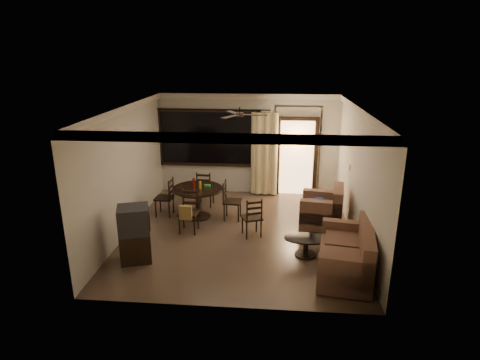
# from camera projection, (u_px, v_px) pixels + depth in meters

# --- Properties ---
(ground) EXTENTS (5.50, 5.50, 0.00)m
(ground) POSITION_uv_depth(u_px,v_px,m) (240.00, 233.00, 9.00)
(ground) COLOR #7F6651
(ground) RESTS_ON ground
(room_shell) EXTENTS (5.50, 6.70, 5.50)m
(room_shell) POSITION_uv_depth(u_px,v_px,m) (269.00, 137.00, 10.06)
(room_shell) COLOR beige
(room_shell) RESTS_ON ground
(dining_table) EXTENTS (1.20, 1.20, 0.97)m
(dining_table) POSITION_uv_depth(u_px,v_px,m) (198.00, 194.00, 9.68)
(dining_table) COLOR black
(dining_table) RESTS_ON ground
(dining_chair_west) EXTENTS (0.44, 0.44, 0.95)m
(dining_chair_west) POSITION_uv_depth(u_px,v_px,m) (165.00, 204.00, 9.89)
(dining_chair_west) COLOR black
(dining_chair_west) RESTS_ON ground
(dining_chair_east) EXTENTS (0.44, 0.44, 0.95)m
(dining_chair_east) POSITION_uv_depth(u_px,v_px,m) (232.00, 208.00, 9.66)
(dining_chair_east) COLOR black
(dining_chair_east) RESTS_ON ground
(dining_chair_south) EXTENTS (0.44, 0.50, 0.95)m
(dining_chair_south) POSITION_uv_depth(u_px,v_px,m) (189.00, 219.00, 8.96)
(dining_chair_south) COLOR black
(dining_chair_south) RESTS_ON ground
(dining_chair_north) EXTENTS (0.44, 0.44, 0.95)m
(dining_chair_north) POSITION_uv_depth(u_px,v_px,m) (205.00, 195.00, 10.51)
(dining_chair_north) COLOR black
(dining_chair_north) RESTS_ON ground
(tv_cabinet) EXTENTS (0.71, 0.67, 1.11)m
(tv_cabinet) POSITION_uv_depth(u_px,v_px,m) (135.00, 234.00, 7.67)
(tv_cabinet) COLOR black
(tv_cabinet) RESTS_ON ground
(sofa) EXTENTS (1.16, 1.82, 0.91)m
(sofa) POSITION_uv_depth(u_px,v_px,m) (349.00, 256.00, 7.24)
(sofa) COLOR #4A2822
(sofa) RESTS_ON ground
(armchair) EXTENTS (1.06, 1.06, 0.93)m
(armchair) POSITION_uv_depth(u_px,v_px,m) (324.00, 210.00, 9.25)
(armchair) COLOR #4A2822
(armchair) RESTS_ON ground
(coffee_table) EXTENTS (0.87, 0.52, 0.38)m
(coffee_table) POSITION_uv_depth(u_px,v_px,m) (306.00, 244.00, 7.93)
(coffee_table) COLOR black
(coffee_table) RESTS_ON ground
(side_chair) EXTENTS (0.52, 0.52, 0.91)m
(side_chair) POSITION_uv_depth(u_px,v_px,m) (252.00, 224.00, 8.77)
(side_chair) COLOR black
(side_chair) RESTS_ON ground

